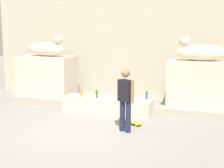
{
  "coord_description": "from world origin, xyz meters",
  "views": [
    {
      "loc": [
        3.5,
        -7.4,
        2.67
      ],
      "look_at": [
        0.44,
        1.43,
        1.1
      ],
      "focal_mm": 52.8,
      "sensor_mm": 36.0,
      "label": 1
    }
  ],
  "objects_px": {
    "bottle_blue": "(147,95)",
    "bottle_clear": "(128,96)",
    "statue_reclining_right": "(201,52)",
    "skateboard": "(130,122)",
    "bottle_green": "(97,94)",
    "skater": "(125,97)",
    "bottle_orange": "(81,93)",
    "statue_reclining_left": "(47,49)"
  },
  "relations": [
    {
      "from": "statue_reclining_left",
      "to": "bottle_green",
      "type": "distance_m",
      "value": 3.02
    },
    {
      "from": "bottle_blue",
      "to": "bottle_orange",
      "type": "bearing_deg",
      "value": -169.35
    },
    {
      "from": "skater",
      "to": "statue_reclining_right",
      "type": "bearing_deg",
      "value": -98.32
    },
    {
      "from": "bottle_green",
      "to": "skateboard",
      "type": "bearing_deg",
      "value": -30.36
    },
    {
      "from": "skater",
      "to": "bottle_blue",
      "type": "bearing_deg",
      "value": -70.79
    },
    {
      "from": "skateboard",
      "to": "bottle_orange",
      "type": "height_order",
      "value": "bottle_orange"
    },
    {
      "from": "bottle_green",
      "to": "bottle_orange",
      "type": "height_order",
      "value": "bottle_green"
    },
    {
      "from": "statue_reclining_left",
      "to": "bottle_orange",
      "type": "height_order",
      "value": "statue_reclining_left"
    },
    {
      "from": "skateboard",
      "to": "bottle_green",
      "type": "distance_m",
      "value": 1.64
    },
    {
      "from": "bottle_green",
      "to": "bottle_blue",
      "type": "height_order",
      "value": "bottle_green"
    },
    {
      "from": "bottle_orange",
      "to": "skater",
      "type": "bearing_deg",
      "value": -37.96
    },
    {
      "from": "statue_reclining_right",
      "to": "skater",
      "type": "distance_m",
      "value": 3.34
    },
    {
      "from": "statue_reclining_right",
      "to": "bottle_clear",
      "type": "bearing_deg",
      "value": 18.8
    },
    {
      "from": "statue_reclining_left",
      "to": "bottle_green",
      "type": "relative_size",
      "value": 5.32
    },
    {
      "from": "bottle_clear",
      "to": "bottle_blue",
      "type": "bearing_deg",
      "value": 17.81
    },
    {
      "from": "bottle_green",
      "to": "bottle_orange",
      "type": "relative_size",
      "value": 1.01
    },
    {
      "from": "bottle_orange",
      "to": "bottle_clear",
      "type": "xyz_separation_m",
      "value": [
        1.51,
        0.21,
        -0.03
      ]
    },
    {
      "from": "skateboard",
      "to": "bottle_green",
      "type": "relative_size",
      "value": 2.56
    },
    {
      "from": "statue_reclining_left",
      "to": "statue_reclining_right",
      "type": "relative_size",
      "value": 1.0
    },
    {
      "from": "statue_reclining_right",
      "to": "skateboard",
      "type": "distance_m",
      "value": 3.23
    },
    {
      "from": "statue_reclining_right",
      "to": "bottle_orange",
      "type": "height_order",
      "value": "statue_reclining_right"
    },
    {
      "from": "skater",
      "to": "bottle_green",
      "type": "relative_size",
      "value": 5.36
    },
    {
      "from": "statue_reclining_left",
      "to": "skater",
      "type": "xyz_separation_m",
      "value": [
        3.84,
        -2.71,
        -1.03
      ]
    },
    {
      "from": "skateboard",
      "to": "bottle_clear",
      "type": "relative_size",
      "value": 3.11
    },
    {
      "from": "statue_reclining_left",
      "to": "skateboard",
      "type": "xyz_separation_m",
      "value": [
        3.77,
        -1.98,
        -1.89
      ]
    },
    {
      "from": "skateboard",
      "to": "bottle_blue",
      "type": "bearing_deg",
      "value": -70.47
    },
    {
      "from": "bottle_green",
      "to": "bottle_blue",
      "type": "bearing_deg",
      "value": 13.83
    },
    {
      "from": "skater",
      "to": "bottle_blue",
      "type": "relative_size",
      "value": 5.7
    },
    {
      "from": "skater",
      "to": "bottle_green",
      "type": "distance_m",
      "value": 2.09
    },
    {
      "from": "bottle_clear",
      "to": "skater",
      "type": "bearing_deg",
      "value": -76.09
    },
    {
      "from": "statue_reclining_right",
      "to": "skateboard",
      "type": "xyz_separation_m",
      "value": [
        -1.72,
        -1.98,
        -1.89
      ]
    },
    {
      "from": "skateboard",
      "to": "bottle_green",
      "type": "bearing_deg",
      "value": -1.18
    },
    {
      "from": "statue_reclining_left",
      "to": "bottle_orange",
      "type": "bearing_deg",
      "value": -24.97
    },
    {
      "from": "statue_reclining_left",
      "to": "skateboard",
      "type": "bearing_deg",
      "value": -20.39
    },
    {
      "from": "skater",
      "to": "bottle_orange",
      "type": "height_order",
      "value": "skater"
    },
    {
      "from": "bottle_blue",
      "to": "bottle_green",
      "type": "bearing_deg",
      "value": -166.17
    },
    {
      "from": "statue_reclining_right",
      "to": "bottle_blue",
      "type": "xyz_separation_m",
      "value": [
        -1.52,
        -0.82,
        -1.34
      ]
    },
    {
      "from": "bottle_blue",
      "to": "bottle_clear",
      "type": "height_order",
      "value": "bottle_blue"
    },
    {
      "from": "statue_reclining_right",
      "to": "bottle_orange",
      "type": "bearing_deg",
      "value": 11.75
    },
    {
      "from": "skateboard",
      "to": "bottle_orange",
      "type": "xyz_separation_m",
      "value": [
        -1.86,
        0.77,
        0.56
      ]
    },
    {
      "from": "statue_reclining_right",
      "to": "bottle_orange",
      "type": "xyz_separation_m",
      "value": [
        -3.58,
        -1.21,
        -1.33
      ]
    },
    {
      "from": "bottle_blue",
      "to": "bottle_clear",
      "type": "bearing_deg",
      "value": -162.19
    }
  ]
}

